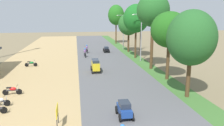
{
  "coord_description": "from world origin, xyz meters",
  "views": [
    {
      "loc": [
        -4.68,
        -10.93,
        7.61
      ],
      "look_at": [
        -0.45,
        15.11,
        1.84
      ],
      "focal_mm": 35.61,
      "sensor_mm": 36.0,
      "label": 1
    }
  ],
  "objects_px": {
    "median_tree_second": "(170,30)",
    "median_tree_fifth": "(129,24)",
    "parked_motorbike_third": "(12,90)",
    "median_tree_fourth": "(136,19)",
    "median_tree_sixth": "(116,15)",
    "car_sedan_black": "(106,49)",
    "car_hatchback_blue": "(124,109)",
    "motorbike_ahead_second": "(85,53)",
    "parked_motorbike_fourth": "(31,63)",
    "median_tree_third": "(153,11)",
    "car_van_yellow": "(95,65)",
    "streetlamp_mid": "(123,29)",
    "street_signboard": "(57,112)",
    "motorbike_ahead_third": "(87,49)",
    "streetlamp_near": "(141,34)",
    "median_tree_nearest": "(191,38)",
    "utility_pole_near": "(140,31)"
  },
  "relations": [
    {
      "from": "streetlamp_near",
      "to": "car_hatchback_blue",
      "type": "bearing_deg",
      "value": -109.69
    },
    {
      "from": "median_tree_sixth",
      "to": "utility_pole_near",
      "type": "bearing_deg",
      "value": -77.01
    },
    {
      "from": "streetlamp_near",
      "to": "car_hatchback_blue",
      "type": "height_order",
      "value": "streetlamp_near"
    },
    {
      "from": "median_tree_third",
      "to": "car_van_yellow",
      "type": "height_order",
      "value": "median_tree_third"
    },
    {
      "from": "median_tree_second",
      "to": "median_tree_fifth",
      "type": "bearing_deg",
      "value": 89.85
    },
    {
      "from": "median_tree_fourth",
      "to": "car_sedan_black",
      "type": "distance_m",
      "value": 10.07
    },
    {
      "from": "median_tree_second",
      "to": "car_sedan_black",
      "type": "xyz_separation_m",
      "value": [
        -4.54,
        20.33,
        -5.15
      ]
    },
    {
      "from": "median_tree_fifth",
      "to": "motorbike_ahead_second",
      "type": "bearing_deg",
      "value": -153.16
    },
    {
      "from": "car_van_yellow",
      "to": "motorbike_ahead_third",
      "type": "bearing_deg",
      "value": 91.42
    },
    {
      "from": "median_tree_nearest",
      "to": "median_tree_sixth",
      "type": "height_order",
      "value": "median_tree_sixth"
    },
    {
      "from": "median_tree_nearest",
      "to": "car_hatchback_blue",
      "type": "bearing_deg",
      "value": -154.21
    },
    {
      "from": "motorbike_ahead_third",
      "to": "car_sedan_black",
      "type": "bearing_deg",
      "value": 2.79
    },
    {
      "from": "median_tree_sixth",
      "to": "motorbike_ahead_third",
      "type": "xyz_separation_m",
      "value": [
        -8.42,
        -13.65,
        -6.63
      ]
    },
    {
      "from": "car_hatchback_blue",
      "to": "car_van_yellow",
      "type": "xyz_separation_m",
      "value": [
        -0.93,
        13.8,
        0.28
      ]
    },
    {
      "from": "median_tree_third",
      "to": "car_hatchback_blue",
      "type": "distance_m",
      "value": 17.72
    },
    {
      "from": "utility_pole_near",
      "to": "streetlamp_near",
      "type": "bearing_deg",
      "value": -105.83
    },
    {
      "from": "street_signboard",
      "to": "car_sedan_black",
      "type": "relative_size",
      "value": 0.66
    },
    {
      "from": "streetlamp_mid",
      "to": "car_sedan_black",
      "type": "xyz_separation_m",
      "value": [
        -4.43,
        -4.19,
        -3.7
      ]
    },
    {
      "from": "median_tree_second",
      "to": "median_tree_fifth",
      "type": "xyz_separation_m",
      "value": [
        0.05,
        20.22,
        -0.21
      ]
    },
    {
      "from": "median_tree_fourth",
      "to": "car_hatchback_blue",
      "type": "height_order",
      "value": "median_tree_fourth"
    },
    {
      "from": "car_hatchback_blue",
      "to": "motorbike_ahead_second",
      "type": "bearing_deg",
      "value": 94.35
    },
    {
      "from": "parked_motorbike_third",
      "to": "median_tree_third",
      "type": "distance_m",
      "value": 19.98
    },
    {
      "from": "streetlamp_near",
      "to": "car_sedan_black",
      "type": "relative_size",
      "value": 3.43
    },
    {
      "from": "median_tree_third",
      "to": "motorbike_ahead_second",
      "type": "height_order",
      "value": "median_tree_third"
    },
    {
      "from": "median_tree_fourth",
      "to": "median_tree_sixth",
      "type": "relative_size",
      "value": 0.93
    },
    {
      "from": "parked_motorbike_fourth",
      "to": "car_van_yellow",
      "type": "distance_m",
      "value": 10.3
    },
    {
      "from": "median_tree_third",
      "to": "streetlamp_mid",
      "type": "relative_size",
      "value": 1.37
    },
    {
      "from": "parked_motorbike_third",
      "to": "median_tree_fourth",
      "type": "xyz_separation_m",
      "value": [
        16.53,
        16.33,
        6.39
      ]
    },
    {
      "from": "median_tree_fifth",
      "to": "car_hatchback_blue",
      "type": "bearing_deg",
      "value": -103.92
    },
    {
      "from": "motorbike_ahead_second",
      "to": "median_tree_sixth",
      "type": "bearing_deg",
      "value": 63.7
    },
    {
      "from": "median_tree_sixth",
      "to": "car_van_yellow",
      "type": "distance_m",
      "value": 30.82
    },
    {
      "from": "median_tree_sixth",
      "to": "car_sedan_black",
      "type": "height_order",
      "value": "median_tree_sixth"
    },
    {
      "from": "car_hatchback_blue",
      "to": "median_tree_second",
      "type": "bearing_deg",
      "value": 51.54
    },
    {
      "from": "parked_motorbike_third",
      "to": "car_van_yellow",
      "type": "height_order",
      "value": "car_van_yellow"
    },
    {
      "from": "streetlamp_mid",
      "to": "car_hatchback_blue",
      "type": "xyz_separation_m",
      "value": [
        -7.1,
        -33.58,
        -3.7
      ]
    },
    {
      "from": "median_tree_nearest",
      "to": "streetlamp_near",
      "type": "distance_m",
      "value": 16.61
    },
    {
      "from": "car_van_yellow",
      "to": "motorbike_ahead_third",
      "type": "distance_m",
      "value": 15.41
    },
    {
      "from": "median_tree_third",
      "to": "car_sedan_black",
      "type": "relative_size",
      "value": 4.6
    },
    {
      "from": "car_van_yellow",
      "to": "car_sedan_black",
      "type": "height_order",
      "value": "car_van_yellow"
    },
    {
      "from": "utility_pole_near",
      "to": "car_van_yellow",
      "type": "distance_m",
      "value": 19.97
    },
    {
      "from": "parked_motorbike_fourth",
      "to": "car_sedan_black",
      "type": "distance_m",
      "value": 16.75
    },
    {
      "from": "car_van_yellow",
      "to": "motorbike_ahead_second",
      "type": "height_order",
      "value": "car_van_yellow"
    },
    {
      "from": "parked_motorbike_fourth",
      "to": "median_tree_fifth",
      "type": "bearing_deg",
      "value": 31.87
    },
    {
      "from": "motorbike_ahead_second",
      "to": "median_tree_third",
      "type": "bearing_deg",
      "value": -48.76
    },
    {
      "from": "parked_motorbike_third",
      "to": "median_tree_second",
      "type": "height_order",
      "value": "median_tree_second"
    },
    {
      "from": "median_tree_third",
      "to": "utility_pole_near",
      "type": "relative_size",
      "value": 1.29
    },
    {
      "from": "streetlamp_mid",
      "to": "car_van_yellow",
      "type": "relative_size",
      "value": 3.15
    },
    {
      "from": "median_tree_fourth",
      "to": "median_tree_sixth",
      "type": "bearing_deg",
      "value": 89.6
    },
    {
      "from": "median_tree_second",
      "to": "streetlamp_near",
      "type": "relative_size",
      "value": 1.02
    },
    {
      "from": "parked_motorbike_third",
      "to": "median_tree_fourth",
      "type": "distance_m",
      "value": 24.1
    }
  ]
}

